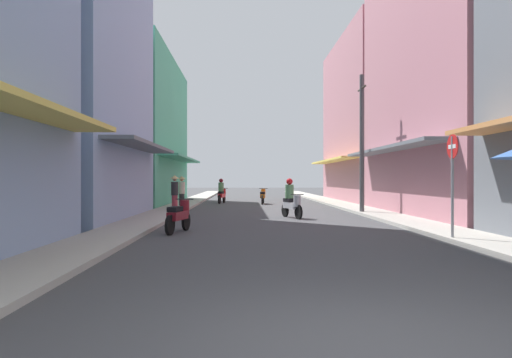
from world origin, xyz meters
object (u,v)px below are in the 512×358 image
at_px(motorbike_orange, 263,196).
at_px(pedestrian_far, 182,190).
at_px(motorbike_silver, 291,200).
at_px(pedestrian_foreground, 175,191).
at_px(motorbike_maroon, 179,215).
at_px(utility_pole, 362,143).
at_px(motorbike_red, 222,192).
at_px(street_sign_no_entry, 452,172).

height_order(motorbike_orange, pedestrian_far, pedestrian_far).
relative_size(motorbike_silver, pedestrian_foreground, 1.00).
bearing_deg(motorbike_maroon, utility_pole, 43.74).
distance_m(motorbike_orange, pedestrian_far, 5.80).
bearing_deg(pedestrian_foreground, motorbike_maroon, -80.83).
bearing_deg(motorbike_red, street_sign_no_entry, -70.35).
distance_m(motorbike_silver, motorbike_maroon, 6.17).
xyz_separation_m(motorbike_orange, street_sign_no_entry, (3.91, -17.38, 1.21)).
height_order(pedestrian_far, street_sign_no_entry, street_sign_no_entry).
xyz_separation_m(pedestrian_foreground, street_sign_no_entry, (8.46, -11.28, 0.74)).
distance_m(pedestrian_far, utility_pole, 10.03).
bearing_deg(motorbike_red, utility_pole, -54.28).
xyz_separation_m(pedestrian_far, utility_pole, (8.55, -4.77, 2.19)).
xyz_separation_m(motorbike_maroon, street_sign_no_entry, (7.00, -2.23, 1.21)).
relative_size(motorbike_maroon, pedestrian_foreground, 1.03).
relative_size(motorbike_silver, motorbike_maroon, 0.98).
distance_m(pedestrian_far, street_sign_no_entry, 16.19).
height_order(motorbike_maroon, motorbike_red, motorbike_red).
relative_size(motorbike_orange, pedestrian_far, 1.06).
xyz_separation_m(motorbike_maroon, pedestrian_foreground, (-1.46, 9.05, 0.47)).
xyz_separation_m(motorbike_orange, utility_pole, (4.01, -8.36, 2.65)).
relative_size(pedestrian_far, pedestrian_foreground, 0.98).
height_order(motorbike_maroon, pedestrian_foreground, pedestrian_foreground).
relative_size(motorbike_silver, pedestrian_far, 1.02).
height_order(motorbike_silver, street_sign_no_entry, street_sign_no_entry).
xyz_separation_m(motorbike_silver, utility_pole, (3.32, 1.92, 2.45)).
bearing_deg(pedestrian_far, motorbike_red, 66.16).
bearing_deg(pedestrian_far, pedestrian_foreground, -90.20).
height_order(pedestrian_far, utility_pole, utility_pole).
distance_m(motorbike_orange, utility_pole, 9.64).
distance_m(motorbike_red, street_sign_no_entry, 19.35).
bearing_deg(utility_pole, motorbike_maroon, -136.26).
xyz_separation_m(motorbike_orange, motorbike_maroon, (-3.08, -15.15, 0.00)).
height_order(motorbike_orange, motorbike_red, motorbike_red).
xyz_separation_m(motorbike_silver, motorbike_maroon, (-3.77, -4.87, -0.20)).
bearing_deg(motorbike_maroon, motorbike_silver, 52.25).
bearing_deg(pedestrian_foreground, street_sign_no_entry, -53.14).
xyz_separation_m(motorbike_red, utility_pole, (6.60, -9.18, 2.45)).
bearing_deg(utility_pole, street_sign_no_entry, -90.64).
relative_size(motorbike_maroon, motorbike_red, 0.99).
xyz_separation_m(pedestrian_far, pedestrian_foreground, (-0.01, -2.52, 0.01)).
relative_size(motorbike_maroon, utility_pole, 0.29).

